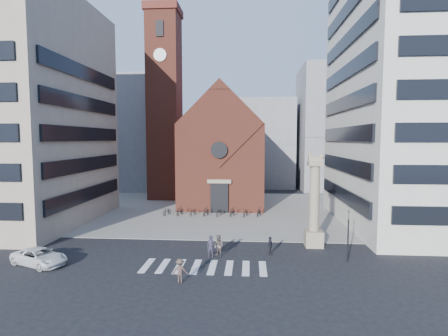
{
  "coord_description": "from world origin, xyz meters",
  "views": [
    {
      "loc": [
        4.06,
        -29.24,
        9.95
      ],
      "look_at": [
        1.29,
        8.0,
        6.83
      ],
      "focal_mm": 28.0,
      "sensor_mm": 36.0,
      "label": 1
    }
  ],
  "objects_px": {
    "pedestrian_2": "(270,246)",
    "traffic_light": "(348,234)",
    "pedestrian_0": "(211,246)",
    "scooter_0": "(167,211)",
    "lion_column": "(314,210)",
    "pedestrian_1": "(219,246)",
    "white_car": "(39,257)"
  },
  "relations": [
    {
      "from": "pedestrian_2",
      "to": "traffic_light",
      "type": "bearing_deg",
      "value": -77.25
    },
    {
      "from": "traffic_light",
      "to": "pedestrian_0",
      "type": "xyz_separation_m",
      "value": [
        -11.17,
        0.27,
        -1.36
      ]
    },
    {
      "from": "pedestrian_2",
      "to": "scooter_0",
      "type": "relative_size",
      "value": 0.82
    },
    {
      "from": "traffic_light",
      "to": "pedestrian_2",
      "type": "distance_m",
      "value": 6.48
    },
    {
      "from": "scooter_0",
      "to": "traffic_light",
      "type": "bearing_deg",
      "value": -23.72
    },
    {
      "from": "traffic_light",
      "to": "scooter_0",
      "type": "height_order",
      "value": "traffic_light"
    },
    {
      "from": "lion_column",
      "to": "scooter_0",
      "type": "xyz_separation_m",
      "value": [
        -16.7,
        11.97,
        -2.89
      ]
    },
    {
      "from": "pedestrian_1",
      "to": "pedestrian_2",
      "type": "xyz_separation_m",
      "value": [
        4.35,
        0.81,
        -0.12
      ]
    },
    {
      "from": "traffic_light",
      "to": "pedestrian_1",
      "type": "distance_m",
      "value": 10.62
    },
    {
      "from": "traffic_light",
      "to": "white_car",
      "type": "relative_size",
      "value": 0.92
    },
    {
      "from": "lion_column",
      "to": "white_car",
      "type": "relative_size",
      "value": 1.85
    },
    {
      "from": "lion_column",
      "to": "scooter_0",
      "type": "height_order",
      "value": "lion_column"
    },
    {
      "from": "pedestrian_2",
      "to": "pedestrian_0",
      "type": "bearing_deg",
      "value": 125.87
    },
    {
      "from": "pedestrian_0",
      "to": "pedestrian_2",
      "type": "height_order",
      "value": "pedestrian_0"
    },
    {
      "from": "scooter_0",
      "to": "pedestrian_0",
      "type": "bearing_deg",
      "value": -47.62
    },
    {
      "from": "pedestrian_2",
      "to": "scooter_0",
      "type": "distance_m",
      "value": 19.3
    },
    {
      "from": "lion_column",
      "to": "pedestrian_1",
      "type": "bearing_deg",
      "value": -157.49
    },
    {
      "from": "white_car",
      "to": "scooter_0",
      "type": "bearing_deg",
      "value": 3.61
    },
    {
      "from": "pedestrian_0",
      "to": "pedestrian_1",
      "type": "xyz_separation_m",
      "value": [
        0.64,
        0.2,
        -0.01
      ]
    },
    {
      "from": "traffic_light",
      "to": "pedestrian_1",
      "type": "height_order",
      "value": "traffic_light"
    },
    {
      "from": "pedestrian_1",
      "to": "scooter_0",
      "type": "bearing_deg",
      "value": 155.14
    },
    {
      "from": "traffic_light",
      "to": "scooter_0",
      "type": "distance_m",
      "value": 24.64
    },
    {
      "from": "pedestrian_0",
      "to": "traffic_light",
      "type": "bearing_deg",
      "value": -0.01
    },
    {
      "from": "white_car",
      "to": "pedestrian_2",
      "type": "relative_size",
      "value": 2.92
    },
    {
      "from": "lion_column",
      "to": "pedestrian_1",
      "type": "distance_m",
      "value": 9.58
    },
    {
      "from": "lion_column",
      "to": "scooter_0",
      "type": "distance_m",
      "value": 20.75
    },
    {
      "from": "traffic_light",
      "to": "pedestrian_0",
      "type": "distance_m",
      "value": 11.25
    },
    {
      "from": "lion_column",
      "to": "pedestrian_2",
      "type": "bearing_deg",
      "value": -146.93
    },
    {
      "from": "pedestrian_1",
      "to": "scooter_0",
      "type": "relative_size",
      "value": 0.94
    },
    {
      "from": "white_car",
      "to": "scooter_0",
      "type": "distance_m",
      "value": 19.37
    },
    {
      "from": "pedestrian_0",
      "to": "pedestrian_2",
      "type": "bearing_deg",
      "value": 12.79
    },
    {
      "from": "traffic_light",
      "to": "scooter_0",
      "type": "xyz_separation_m",
      "value": [
        -18.69,
        15.97,
        -1.72
      ]
    }
  ]
}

